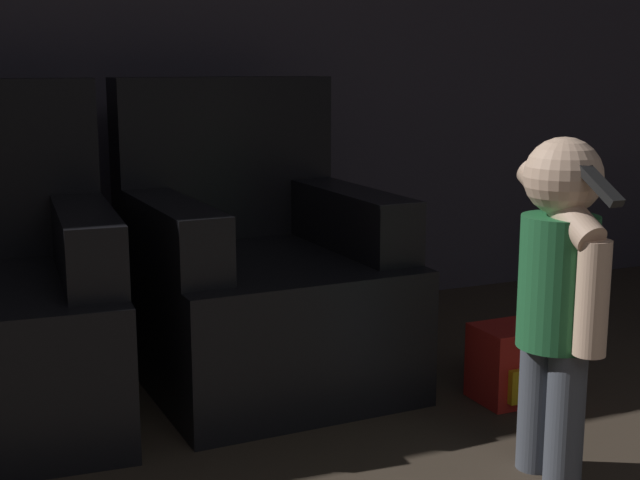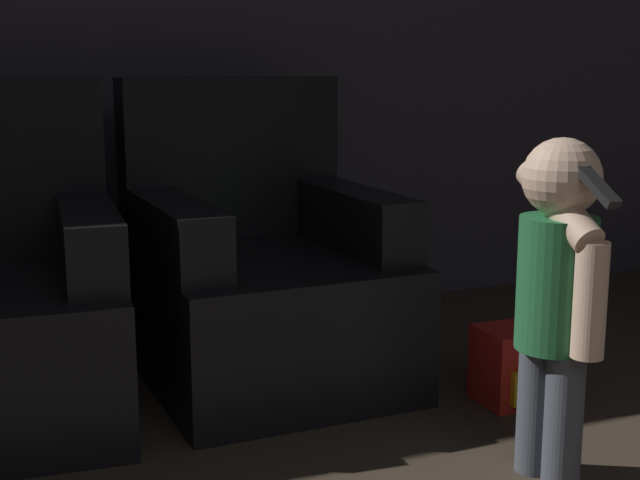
{
  "view_description": "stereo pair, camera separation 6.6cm",
  "coord_description": "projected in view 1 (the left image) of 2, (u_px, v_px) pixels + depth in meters",
  "views": [
    {
      "loc": [
        -0.79,
        1.04,
        1.04
      ],
      "look_at": [
        0.19,
        3.22,
        0.57
      ],
      "focal_mm": 50.0,
      "sensor_mm": 36.0,
      "label": 1
    },
    {
      "loc": [
        -0.73,
        1.01,
        1.04
      ],
      "look_at": [
        0.19,
        3.22,
        0.57
      ],
      "focal_mm": 50.0,
      "sensor_mm": 36.0,
      "label": 2
    }
  ],
  "objects": [
    {
      "name": "person_toddler",
      "position": [
        560.0,
        282.0,
        2.18
      ],
      "size": [
        0.19,
        0.34,
        0.87
      ],
      "rotation": [
        0.0,
        0.0,
        -1.52
      ],
      "color": "#474C56",
      "rests_on": "ground_plane"
    },
    {
      "name": "armchair_right",
      "position": [
        257.0,
        279.0,
        2.98
      ],
      "size": [
        0.8,
        0.92,
        0.99
      ],
      "rotation": [
        0.0,
        0.0,
        0.02
      ],
      "color": "black",
      "rests_on": "ground_plane"
    },
    {
      "name": "toy_backpack",
      "position": [
        512.0,
        364.0,
        2.78
      ],
      "size": [
        0.23,
        0.21,
        0.24
      ],
      "color": "red",
      "rests_on": "ground_plane"
    }
  ]
}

